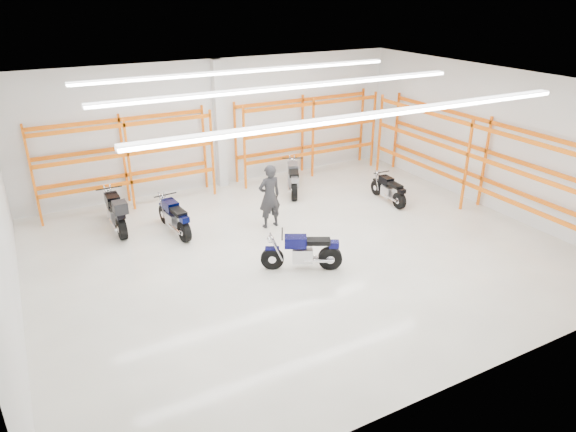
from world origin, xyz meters
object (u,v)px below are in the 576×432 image
motorcycle_main (305,252)px  motorcycle_back_c (293,179)px  motorcycle_back_a (116,213)px  standing_man (270,196)px  motorcycle_back_b (175,218)px  motorcycle_back_d (389,190)px  structural_column (220,125)px

motorcycle_main → motorcycle_back_c: size_ratio=0.92×
motorcycle_back_a → motorcycle_back_c: bearing=2.7°
standing_man → motorcycle_back_b: bearing=-20.6°
motorcycle_back_c → standing_man: bearing=-132.7°
motorcycle_back_a → motorcycle_back_d: motorcycle_back_a is taller
motorcycle_back_c → motorcycle_back_d: 3.36m
motorcycle_main → motorcycle_back_c: 5.43m
motorcycle_main → motorcycle_back_b: size_ratio=0.91×
structural_column → motorcycle_back_b: bearing=-130.9°
motorcycle_back_a → motorcycle_back_d: 8.81m
motorcycle_back_a → motorcycle_back_c: size_ratio=1.15×
motorcycle_back_d → standing_man: (-4.41, 0.17, 0.55)m
motorcycle_back_a → structural_column: 5.03m
standing_man → motorcycle_back_a: bearing=-26.1°
motorcycle_back_c → motorcycle_back_b: bearing=-165.0°
motorcycle_main → motorcycle_back_a: bearing=129.5°
motorcycle_back_b → motorcycle_back_c: motorcycle_back_c is taller
motorcycle_back_d → motorcycle_back_b: bearing=171.4°
motorcycle_back_d → standing_man: standing_man is taller
motorcycle_main → motorcycle_back_a: 5.99m
motorcycle_back_c → motorcycle_back_d: motorcycle_back_c is taller
motorcycle_main → motorcycle_back_c: motorcycle_back_c is taller
motorcycle_back_b → motorcycle_back_d: motorcycle_back_b is taller
motorcycle_back_d → standing_man: size_ratio=0.96×
motorcycle_back_a → standing_man: 4.57m
motorcycle_back_b → structural_column: (2.74, 3.16, 1.76)m
motorcycle_back_a → structural_column: structural_column is taller
structural_column → motorcycle_back_a: bearing=-152.4°
motorcycle_back_d → structural_column: (-4.35, 4.23, 1.81)m
motorcycle_back_b → motorcycle_main: bearing=-57.5°
motorcycle_back_a → standing_man: size_ratio=1.22×
structural_column → motorcycle_back_c: bearing=-44.9°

